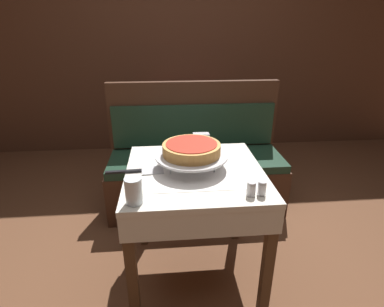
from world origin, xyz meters
name	(u,v)px	position (x,y,z in m)	size (l,w,h in m)	color
ground_plane	(194,274)	(0.00, 0.00, 0.00)	(14.00, 14.00, 0.00)	brown
dining_table_front	(195,187)	(0.00, 0.00, 0.63)	(0.73, 0.73, 0.73)	beige
dining_table_rear	(191,107)	(0.13, 1.68, 0.64)	(0.74, 0.74, 0.73)	red
booth_bench	(196,172)	(0.09, 0.82, 0.30)	(1.41, 0.53, 1.02)	#3D2316
back_wall_panel	(176,48)	(0.00, 2.18, 1.20)	(6.00, 0.04, 2.40)	#4C2D1E
pizza_pan_stand	(191,156)	(-0.01, 0.03, 0.80)	(0.39, 0.39, 0.08)	#ADADB2
deep_dish_pizza	(191,149)	(-0.01, 0.03, 0.84)	(0.31, 0.31, 0.06)	#C68E47
pizza_server	(138,171)	(-0.30, 0.01, 0.74)	(0.30, 0.10, 0.01)	#BCBCC1
water_glass_near	(134,191)	(-0.29, -0.29, 0.79)	(0.07, 0.07, 0.12)	silver
salt_shaker	(251,189)	(0.23, -0.28, 0.76)	(0.04, 0.04, 0.07)	silver
pepper_shaker	(262,188)	(0.28, -0.28, 0.76)	(0.04, 0.04, 0.07)	silver
napkin_holder	(201,140)	(0.07, 0.32, 0.78)	(0.10, 0.05, 0.09)	#B2B2B7
condiment_caddy	(200,95)	(0.22, 1.63, 0.77)	(0.14, 0.14, 0.17)	black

